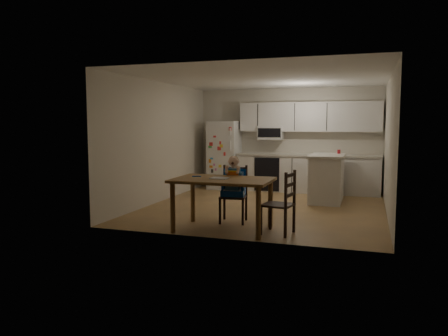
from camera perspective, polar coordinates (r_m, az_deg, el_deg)
room at (r=8.97m, az=6.11°, el=3.29°), size 4.52×5.01×2.51m
refrigerator at (r=11.01m, az=0.03°, el=1.70°), size 0.72×0.70×1.70m
kitchen_run at (r=10.64m, az=10.74°, el=1.60°), size 3.37×0.62×2.15m
kitchen_island at (r=9.48m, az=13.28°, el=-1.25°), size 0.70×1.34×0.99m
red_cup at (r=9.81m, az=14.78°, el=2.08°), size 0.07×0.07×0.09m
dining_table at (r=6.69m, az=-0.17°, el=-2.31°), size 1.49×0.96×0.80m
napkin at (r=6.69m, az=-0.60°, el=-1.33°), size 0.27×0.23×0.01m
toddler_spoon at (r=6.92m, az=-3.69°, el=-1.08°), size 0.12×0.06×0.02m
chair_booster at (r=7.26m, az=1.30°, el=-1.86°), size 0.46×0.46×1.11m
chair_side at (r=6.50m, az=7.83°, el=-3.99°), size 0.48×0.48×0.95m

